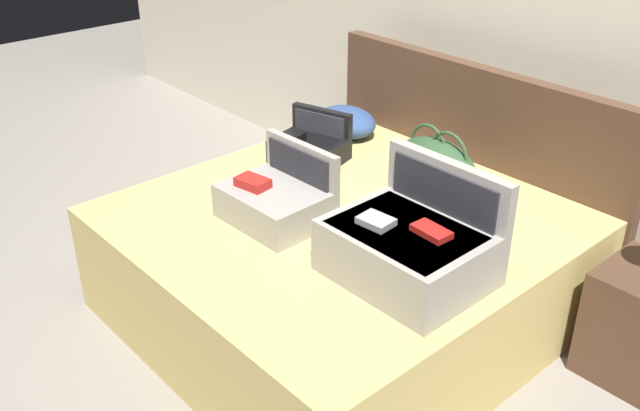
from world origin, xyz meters
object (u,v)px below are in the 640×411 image
(hard_case_small, at_px, (310,146))
(duffel_bag, at_px, (437,161))
(hard_case_large, at_px, (410,246))
(bed, at_px, (341,266))
(hard_case_medium, at_px, (276,199))
(pillow_near_headboard, at_px, (346,122))

(hard_case_small, bearing_deg, duffel_bag, 9.52)
(hard_case_large, bearing_deg, bed, 164.47)
(hard_case_medium, bearing_deg, duffel_bag, 72.46)
(hard_case_large, height_order, hard_case_small, hard_case_large)
(hard_case_large, bearing_deg, hard_case_medium, -172.25)
(hard_case_medium, height_order, hard_case_small, hard_case_medium)
(pillow_near_headboard, bearing_deg, hard_case_small, -72.62)
(bed, height_order, duffel_bag, duffel_bag)
(hard_case_large, relative_size, duffel_bag, 1.32)
(hard_case_large, bearing_deg, duffel_bag, 122.63)
(bed, distance_m, hard_case_small, 0.72)
(bed, bearing_deg, pillow_near_headboard, 135.31)
(duffel_bag, bearing_deg, hard_case_medium, -105.89)
(hard_case_medium, bearing_deg, hard_case_large, 6.46)
(bed, xyz_separation_m, hard_case_small, (-0.56, 0.29, 0.36))
(duffel_bag, bearing_deg, hard_case_large, -57.01)
(pillow_near_headboard, bearing_deg, duffel_bag, -6.74)
(pillow_near_headboard, bearing_deg, hard_case_large, -33.91)
(duffel_bag, bearing_deg, pillow_near_headboard, 173.26)
(bed, distance_m, hard_case_large, 0.69)
(hard_case_medium, height_order, duffel_bag, hard_case_medium)
(hard_case_large, height_order, hard_case_medium, hard_case_large)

